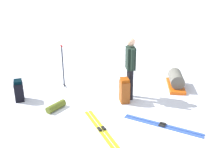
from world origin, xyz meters
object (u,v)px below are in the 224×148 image
at_px(ski_pair_near, 102,129).
at_px(backpack_bright, 19,91).
at_px(backpack_large_dark, 124,91).
at_px(gear_sled, 176,80).
at_px(skier_standing, 130,65).
at_px(sleeping_mat_rolled, 56,106).
at_px(ski_pair_far, 162,125).
at_px(ski_poles_planted_near, 63,64).

bearing_deg(ski_pair_near, backpack_bright, -130.18).
bearing_deg(backpack_large_dark, ski_pair_near, -30.69).
bearing_deg(gear_sled, skier_standing, -72.33).
bearing_deg(backpack_large_dark, backpack_bright, -99.72).
bearing_deg(sleeping_mat_rolled, ski_pair_far, 65.69).
bearing_deg(ski_poles_planted_near, backpack_large_dark, 53.19).
relative_size(backpack_large_dark, gear_sled, 0.57).
height_order(gear_sled, sleeping_mat_rolled, gear_sled).
relative_size(skier_standing, ski_pair_near, 0.97).
bearing_deg(ski_pair_far, backpack_bright, -117.12).
relative_size(backpack_large_dark, ski_poles_planted_near, 0.52).
relative_size(skier_standing, ski_pair_far, 1.06).
relative_size(ski_pair_far, ski_poles_planted_near, 1.23).
xyz_separation_m(backpack_large_dark, gear_sled, (-0.71, 1.71, -0.11)).
distance_m(backpack_large_dark, gear_sled, 1.85).
relative_size(backpack_large_dark, backpack_bright, 1.14).
distance_m(backpack_bright, sleeping_mat_rolled, 1.22).
distance_m(ski_pair_near, ski_pair_far, 1.39).
bearing_deg(backpack_large_dark, skier_standing, 139.98).
xyz_separation_m(skier_standing, ski_pair_far, (1.51, 0.45, -0.94)).
distance_m(skier_standing, backpack_bright, 3.07).
height_order(skier_standing, backpack_large_dark, skier_standing).
height_order(skier_standing, ski_pair_near, skier_standing).
height_order(ski_poles_planted_near, sleeping_mat_rolled, ski_poles_planted_near).
distance_m(skier_standing, ski_poles_planted_near, 2.08).
bearing_deg(ski_poles_planted_near, skier_standing, 61.44).
height_order(skier_standing, gear_sled, skier_standing).
distance_m(backpack_bright, gear_sled, 4.51).
xyz_separation_m(skier_standing, sleeping_mat_rolled, (0.41, -1.99, -0.86)).
bearing_deg(ski_pair_near, ski_poles_planted_near, -160.35).
bearing_deg(gear_sled, backpack_large_dark, -67.40).
relative_size(ski_pair_far, backpack_bright, 2.70).
xyz_separation_m(ski_poles_planted_near, sleeping_mat_rolled, (1.40, -0.17, -0.63)).
distance_m(ski_poles_planted_near, gear_sled, 3.41).
relative_size(backpack_large_dark, sleeping_mat_rolled, 1.23).
bearing_deg(ski_pair_far, gear_sled, 151.94).
distance_m(ski_pair_near, ski_poles_planted_near, 2.72).
relative_size(ski_pair_near, backpack_bright, 2.95).
bearing_deg(backpack_bright, sleeping_mat_rolled, 56.62).
relative_size(skier_standing, backpack_bright, 2.87).
xyz_separation_m(skier_standing, ski_pair_near, (1.48, -0.94, -0.94)).
xyz_separation_m(skier_standing, gear_sled, (-0.48, 1.52, -0.73)).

